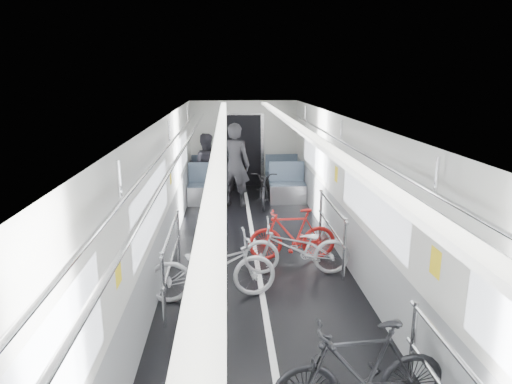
% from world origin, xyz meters
% --- Properties ---
extents(car_shell, '(3.02, 14.01, 2.41)m').
position_xyz_m(car_shell, '(0.00, 1.78, 1.13)').
color(car_shell, black).
rests_on(car_shell, ground).
extents(bike_left_far, '(1.86, 0.85, 0.94)m').
position_xyz_m(bike_left_far, '(-0.71, 0.04, 0.47)').
color(bike_left_far, '#ADAEB2').
rests_on(bike_left_far, floor).
extents(bike_right_near, '(1.66, 0.60, 0.98)m').
position_xyz_m(bike_right_near, '(0.68, -2.40, 0.49)').
color(bike_right_near, black).
rests_on(bike_right_near, floor).
extents(bike_right_mid, '(1.71, 0.66, 0.88)m').
position_xyz_m(bike_right_mid, '(0.59, 0.77, 0.44)').
color(bike_right_mid, '#B0B0B5').
rests_on(bike_right_mid, floor).
extents(bike_right_far, '(1.51, 0.48, 0.90)m').
position_xyz_m(bike_right_far, '(0.61, 1.37, 0.45)').
color(bike_right_far, red).
rests_on(bike_right_far, floor).
extents(bike_aisle, '(0.77, 1.75, 0.89)m').
position_xyz_m(bike_aisle, '(0.42, 4.80, 0.44)').
color(bike_aisle, black).
rests_on(bike_aisle, floor).
extents(person_standing, '(0.84, 0.67, 2.01)m').
position_xyz_m(person_standing, '(-0.30, 4.80, 1.00)').
color(person_standing, black).
rests_on(person_standing, floor).
extents(person_seated, '(0.82, 0.64, 1.65)m').
position_xyz_m(person_seated, '(-1.05, 5.70, 0.83)').
color(person_seated, '#2B2930').
rests_on(person_seated, floor).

